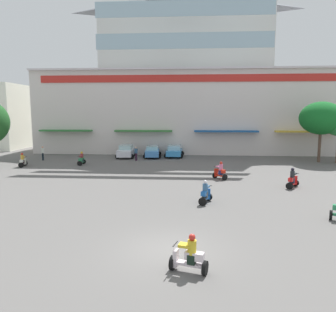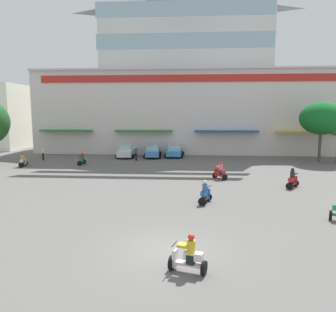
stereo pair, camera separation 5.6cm
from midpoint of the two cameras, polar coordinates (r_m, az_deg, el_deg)
ground_plane at (r=26.58m, az=1.99°, el=-4.74°), size 128.00×128.00×0.00m
colonial_building at (r=48.63m, az=3.08°, el=12.47°), size 41.53×15.20×23.25m
plaza_tree_1 at (r=40.81m, az=25.40°, el=6.02°), size 4.74×5.14×6.91m
parked_car_0 at (r=41.51m, az=-7.29°, el=0.87°), size 2.50×4.53×1.61m
parked_car_1 at (r=41.11m, az=-2.69°, el=0.77°), size 2.47×4.27×1.46m
parked_car_2 at (r=41.56m, az=1.20°, el=0.87°), size 2.49×4.12×1.50m
scooter_rider_0 at (r=37.49m, az=-24.10°, el=-0.80°), size 0.79×1.55×1.49m
scooter_rider_3 at (r=26.44m, az=21.10°, el=-3.90°), size 1.29×1.50×1.57m
scooter_rider_4 at (r=36.58m, az=-14.88°, el=-0.59°), size 0.52×1.41×1.47m
scooter_rider_5 at (r=20.75m, az=6.64°, el=-6.58°), size 0.94×1.44×1.52m
scooter_rider_7 at (r=12.23m, az=3.73°, el=-17.23°), size 1.45×0.88×1.46m
scooter_rider_8 at (r=28.19m, az=9.20°, el=-2.76°), size 1.25×1.34×1.55m
pedestrian_0 at (r=38.50m, az=-5.56°, el=0.55°), size 0.47×0.47×1.65m
pedestrian_1 at (r=41.45m, az=-21.09°, el=0.62°), size 0.36×0.36×1.68m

